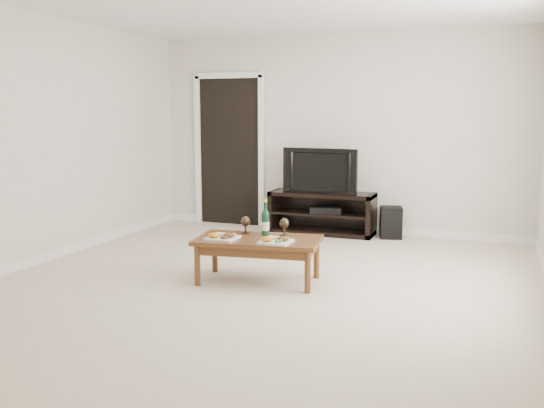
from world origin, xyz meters
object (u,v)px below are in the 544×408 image
Objects in this scene: media_console at (322,213)px; subwoofer at (391,222)px; television at (322,170)px; coffee_table at (258,260)px.

subwoofer is at bearing 2.46° from media_console.
coffee_table is at bearing -83.24° from television.
television is 2.52× the size of subwoofer.
coffee_table is at bearing -88.40° from media_console.
media_console reaches higher than coffee_table.
television is 0.88× the size of coffee_table.
television reaches higher than subwoofer.
subwoofer is 2.60m from coffee_table.
television reaches higher than coffee_table.
television is at bearing 180.00° from media_console.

